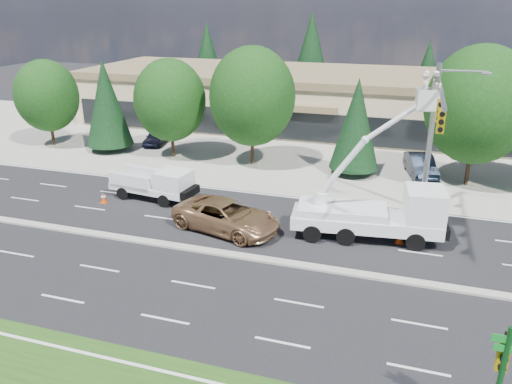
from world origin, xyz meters
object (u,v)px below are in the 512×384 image
(signal_mast, at_px, (435,123))
(street_sign_pole, at_px, (501,371))
(bucket_truck, at_px, (381,206))
(minivan, at_px, (226,216))
(utility_pickup, at_px, (157,187))

(signal_mast, distance_m, street_sign_pole, 15.99)
(street_sign_pole, distance_m, bucket_truck, 13.39)
(bucket_truck, xyz_separation_m, minivan, (-8.38, -1.50, -1.06))
(street_sign_pole, xyz_separation_m, minivan, (-12.60, 11.20, -1.58))
(utility_pickup, bearing_deg, signal_mast, 10.68)
(minivan, bearing_deg, utility_pickup, 77.34)
(signal_mast, bearing_deg, bucket_truck, -129.32)
(signal_mast, relative_size, utility_pickup, 1.78)
(street_sign_pole, distance_m, minivan, 16.93)
(utility_pickup, distance_m, minivan, 6.77)
(street_sign_pole, height_order, utility_pickup, street_sign_pole)
(street_sign_pole, relative_size, bucket_truck, 0.44)
(minivan, bearing_deg, bucket_truck, -65.42)
(minivan, bearing_deg, signal_mast, -53.77)
(bucket_truck, bearing_deg, signal_mast, 43.70)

